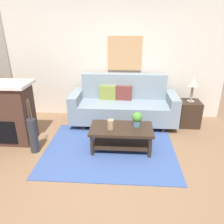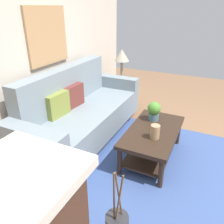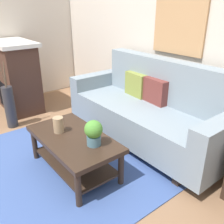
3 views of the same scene
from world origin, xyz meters
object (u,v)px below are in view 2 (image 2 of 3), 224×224
throw_pillow_olive (58,105)px  coffee_table (153,137)px  tabletop_vase (155,132)px  framed_painting (48,36)px  potted_plant_tabletop (154,110)px  throw_pillow_maroon (73,96)px  side_table (121,92)px  table_lamp (122,57)px  couch (81,113)px

throw_pillow_olive → coffee_table: throw_pillow_olive is taller
tabletop_vase → framed_painting: 1.91m
throw_pillow_olive → potted_plant_tabletop: 1.30m
throw_pillow_olive → throw_pillow_maroon: same height
tabletop_vase → framed_painting: (0.20, 1.63, 0.97)m
framed_painting → potted_plant_tabletop: bearing=-80.3°
throw_pillow_olive → side_table: size_ratio=0.64×
side_table → table_lamp: (0.00, 0.00, 0.71)m
throw_pillow_maroon → coffee_table: (-0.02, -1.22, -0.37)m
tabletop_vase → table_lamp: (1.64, 1.15, 0.48)m
throw_pillow_maroon → potted_plant_tabletop: (0.25, -1.14, -0.11)m
throw_pillow_olive → tabletop_vase: throw_pillow_olive is taller
couch → table_lamp: (1.44, -0.01, 0.56)m
potted_plant_tabletop → throw_pillow_olive: bearing=118.1°
couch → throw_pillow_maroon: (-0.00, 0.13, 0.25)m
side_table → framed_painting: bearing=161.6°
throw_pillow_olive → table_lamp: size_ratio=0.63×
throw_pillow_olive → tabletop_vase: (0.15, -1.29, -0.16)m
table_lamp → coffee_table: bearing=-143.5°
coffee_table → potted_plant_tabletop: potted_plant_tabletop is taller
throw_pillow_maroon → framed_painting: bearing=90.0°
couch → table_lamp: 1.55m
couch → framed_painting: size_ratio=3.00×
throw_pillow_olive → table_lamp: table_lamp is taller
side_table → coffee_table: bearing=-143.5°
side_table → framed_painting: framed_painting is taller
throw_pillow_maroon → coffee_table: 1.27m
table_lamp → potted_plant_tabletop: bearing=-139.9°
framed_painting → tabletop_vase: bearing=-97.1°
coffee_table → couch: bearing=89.0°
potted_plant_tabletop → coffee_table: bearing=-163.6°
throw_pillow_olive → table_lamp: 1.83m
couch → coffee_table: couch is taller
throw_pillow_maroon → side_table: bearing=-5.5°
couch → framed_painting: bearing=90.0°
throw_pillow_olive → coffee_table: 1.32m
tabletop_vase → throw_pillow_olive: bearing=96.8°
couch → throw_pillow_olive: size_ratio=6.33×
potted_plant_tabletop → side_table: (1.19, 1.00, -0.29)m
table_lamp → framed_painting: bearing=161.6°
throw_pillow_maroon → table_lamp: size_ratio=0.63×
potted_plant_tabletop → framed_painting: (-0.25, 1.48, 0.92)m
throw_pillow_maroon → tabletop_vase: throw_pillow_maroon is taller
table_lamp → side_table: bearing=-90.0°
side_table → table_lamp: bearing=90.0°
throw_pillow_olive → coffee_table: bearing=-74.5°
coffee_table → framed_painting: size_ratio=1.45×
throw_pillow_maroon → coffee_table: throw_pillow_maroon is taller
tabletop_vase → couch: bearing=80.1°
table_lamp → framed_painting: size_ratio=0.75×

